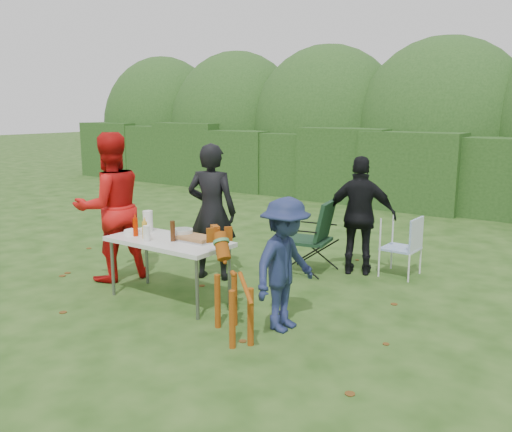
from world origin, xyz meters
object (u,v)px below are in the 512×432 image
Objects in this scene: mustard_bottle at (145,230)px; dog at (233,289)px; person_cook at (212,212)px; beer_bottle at (173,231)px; lawn_chair at (401,246)px; paper_towel_roll at (148,221)px; person_black_puffy at (360,216)px; camping_chair at (308,236)px; person_red_jacket at (110,207)px; ketchup_bottle at (135,227)px; child at (285,265)px; folding_table at (169,244)px.

dog is at bearing -10.32° from mustard_bottle.
person_cook reaches higher than beer_bottle.
paper_towel_roll is (-2.40, -2.35, 0.46)m from lawn_chair.
person_black_puffy is 1.58× the size of camping_chair.
lawn_chair is (0.62, 2.91, -0.08)m from dog.
person_black_puffy is at bearing -160.59° from camping_chair.
person_red_jacket is 3.92m from lawn_chair.
ketchup_bottle is 0.28m from paper_towel_roll.
paper_towel_roll is at bearing 89.65° from child.
child reaches higher than lawn_chair.
folding_table is at bearing 24.19° from mustard_bottle.
ketchup_bottle is (-1.23, -2.02, 0.33)m from camping_chair.
person_black_puffy is at bearing 58.48° from folding_table.
child is at bearing -3.15° from paper_towel_roll.
beer_bottle is (1.30, -0.19, -0.11)m from person_red_jacket.
child is 0.59m from dog.
folding_table is 3.16m from lawn_chair.
child is (1.71, -0.90, -0.21)m from person_cook.
folding_table is 1.09× the size of child.
beer_bottle is at bearing 7.40° from ketchup_bottle.
child reaches higher than mustard_bottle.
camping_chair is at bearing 67.83° from folding_table.
beer_bottle is (-1.29, -2.30, 0.05)m from person_black_puffy.
person_cook reaches higher than person_black_puffy.
folding_table is 1.58m from child.
mustard_bottle is at bearing 25.02° from dog.
camping_chair reaches higher than paper_towel_roll.
folding_table is at bearing 17.86° from dog.
mustard_bottle is (-0.14, -1.07, -0.07)m from person_cook.
lawn_chair is (1.10, 0.60, -0.10)m from camping_chair.
person_black_puffy is 1.96× the size of lawn_chair.
camping_chair is (-0.80, 1.87, -0.18)m from child.
person_black_puffy reaches higher than beer_bottle.
dog is at bearing -17.59° from beer_bottle.
person_red_jacket reaches higher than beer_bottle.
child is 6.28× the size of ketchup_bottle.
folding_table is 6.82× the size of ketchup_bottle.
ketchup_bottle is at bearing -167.33° from folding_table.
ketchup_bottle is at bearing 91.00° from person_red_jacket.
dog is 2.98m from lawn_chair.
mustard_bottle is at bearing 93.35° from person_red_jacket.
person_black_puffy is at bearing 149.12° from person_red_jacket.
folding_table is 1.24m from person_red_jacket.
person_cook is at bearing -8.78° from dog.
paper_towel_roll is at bearing 161.79° from folding_table.
person_black_puffy is 0.68m from lawn_chair.
person_red_jacket is at bearing 22.59° from dog.
person_black_puffy is (1.39, 2.27, 0.13)m from folding_table.
person_cook is 8.23× the size of ketchup_bottle.
dog is (-0.13, -2.66, -0.32)m from person_black_puffy.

